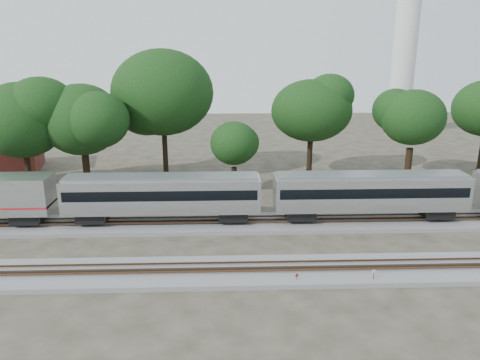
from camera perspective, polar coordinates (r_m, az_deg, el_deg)
The scene contains 13 objects.
ground at distance 40.45m, azimuth 3.06°, elevation -8.70°, with size 160.00×160.00×0.00m, color #383328.
track_far at distance 45.85m, azimuth 2.41°, elevation -5.27°, with size 160.00×5.00×0.73m.
track_near at distance 36.79m, azimuth 3.62°, elevation -11.06°, with size 160.00×5.00×0.73m.
train at distance 46.87m, azimuth 15.78°, elevation -1.30°, with size 96.30×3.33×4.91m.
switch_stand_red at distance 35.36m, azimuth 6.94°, elevation -11.72°, with size 0.26×0.14×0.87m.
switch_stand_white at distance 36.50m, azimuth 15.97°, elevation -11.05°, with size 0.35×0.15×1.13m.
switch_lever at distance 36.25m, azimuth 11.58°, elevation -11.94°, with size 0.50×0.30×0.30m, color #512D19.
tree_1 at distance 59.12m, azimuth -25.08°, elevation 6.60°, with size 8.77×8.77×12.36m.
tree_2 at distance 58.02m, azimuth -18.73°, elevation 6.97°, with size 8.61×8.61×12.14m.
tree_3 at distance 60.02m, azimuth -9.44°, elevation 10.46°, with size 11.29×11.29×15.92m.
tree_4 at distance 53.26m, azimuth -0.74°, elevation 4.47°, with size 6.22×6.22×8.78m.
tree_5 at distance 60.68m, azimuth 8.72°, elevation 8.35°, with size 8.94×8.94×12.60m.
tree_6 at distance 61.34m, azimuth 20.35°, elevation 7.15°, with size 8.45×8.45×11.92m.
Camera 1 is at (-3.45, -36.44, 17.23)m, focal length 35.00 mm.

